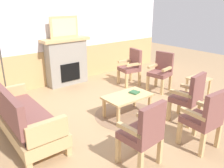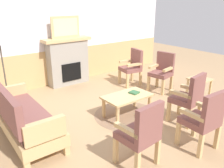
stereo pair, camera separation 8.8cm
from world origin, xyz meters
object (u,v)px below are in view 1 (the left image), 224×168
object	(u,v)px
couch	(23,118)
armchair_by_window_left	(131,65)
armchair_corner_left	(144,132)
armchair_front_center	(190,96)
framed_picture	(64,27)
armchair_front_left	(205,117)
book_on_table	(134,92)
armchair_near_fireplace	(161,70)
coffee_table	(127,98)
side_table	(198,83)
fireplace	(67,61)

from	to	relation	value
couch	armchair_by_window_left	distance (m)	3.39
armchair_corner_left	armchair_front_center	bearing A→B (deg)	12.62
armchair_by_window_left	armchair_corner_left	bearing A→B (deg)	-130.19
framed_picture	armchair_front_left	world-z (taller)	framed_picture
couch	armchair_by_window_left	size ratio (longest dim) A/B	1.84
book_on_table	armchair_by_window_left	distance (m)	1.77
couch	armchair_near_fireplace	world-z (taller)	same
framed_picture	book_on_table	bearing A→B (deg)	-85.12
book_on_table	armchair_corner_left	size ratio (longest dim) A/B	0.18
coffee_table	armchair_by_window_left	size ratio (longest dim) A/B	0.98
armchair_front_center	side_table	size ratio (longest dim) A/B	1.78
armchair_corner_left	side_table	distance (m)	2.77
armchair_near_fireplace	armchair_corner_left	bearing A→B (deg)	-144.17
book_on_table	fireplace	bearing A→B (deg)	94.88
armchair_corner_left	fireplace	bearing A→B (deg)	77.47
couch	armchair_near_fireplace	size ratio (longest dim) A/B	1.84
coffee_table	side_table	size ratio (longest dim) A/B	1.75
framed_picture	book_on_table	world-z (taller)	framed_picture
armchair_by_window_left	armchair_corner_left	distance (m)	3.41
fireplace	book_on_table	world-z (taller)	fireplace
framed_picture	couch	size ratio (longest dim) A/B	0.44
coffee_table	armchair_near_fireplace	xyz separation A→B (m)	(1.66, 0.54, 0.15)
armchair_by_window_left	coffee_table	bearing A→B (deg)	-135.24
armchair_near_fireplace	armchair_by_window_left	bearing A→B (deg)	111.33
book_on_table	armchair_front_center	size ratio (longest dim) A/B	0.18
fireplace	couch	size ratio (longest dim) A/B	0.72
coffee_table	side_table	distance (m)	1.85
framed_picture	armchair_front_center	xyz separation A→B (m)	(0.75, -3.38, -1.02)
armchair_corner_left	side_table	xyz separation A→B (m)	(2.64, 0.82, -0.10)
armchair_front_left	side_table	distance (m)	1.95
armchair_front_left	book_on_table	bearing A→B (deg)	89.96
armchair_by_window_left	book_on_table	bearing A→B (deg)	-131.04
armchair_near_fireplace	armchair_front_left	xyz separation A→B (m)	(-1.47, -2.10, 0.00)
fireplace	armchair_near_fireplace	size ratio (longest dim) A/B	1.33
fireplace	book_on_table	bearing A→B (deg)	-85.12
coffee_table	book_on_table	size ratio (longest dim) A/B	5.52
couch	side_table	xyz separation A→B (m)	(3.71, -0.88, 0.04)
armchair_corner_left	framed_picture	bearing A→B (deg)	77.47
armchair_by_window_left	armchair_corner_left	xyz separation A→B (m)	(-2.20, -2.60, 0.00)
armchair_near_fireplace	armchair_front_center	bearing A→B (deg)	-122.44
fireplace	side_table	bearing A→B (deg)	-58.14
armchair_near_fireplace	armchair_by_window_left	size ratio (longest dim) A/B	1.00
armchair_front_left	side_table	size ratio (longest dim) A/B	1.78
fireplace	armchair_front_center	size ratio (longest dim) A/B	1.33
fireplace	armchair_front_left	world-z (taller)	fireplace
fireplace	armchair_corner_left	distance (m)	3.83
couch	side_table	world-z (taller)	couch
armchair_near_fireplace	framed_picture	bearing A→B (deg)	131.13
coffee_table	book_on_table	world-z (taller)	book_on_table
framed_picture	coffee_table	distance (m)	2.73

